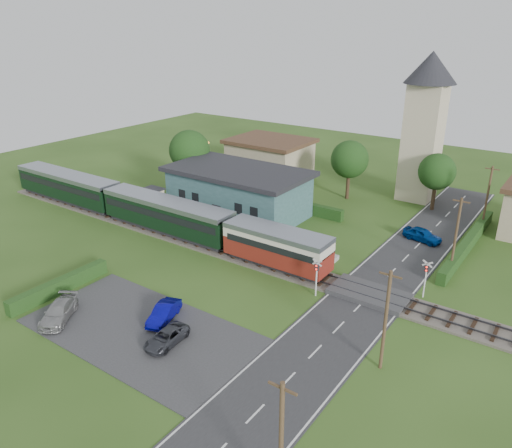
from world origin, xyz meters
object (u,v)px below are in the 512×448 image
Objects in this scene: house_west at (270,158)px; crossing_signal_far at (426,274)px; crossing_signal_near at (317,272)px; pedestrian_far at (172,206)px; equipment_hut at (152,199)px; car_park_blue at (164,313)px; station_building at (238,191)px; car_on_road at (422,235)px; train at (145,208)px; pedestrian_near at (259,232)px; car_park_silver at (59,312)px; church_tower at (425,116)px; car_park_dark at (166,337)px.

house_west reaches higher than crossing_signal_far.
pedestrian_far is at bearing 164.54° from crossing_signal_near.
car_park_blue is at bearing -42.01° from equipment_hut.
station_building is 20.50m from car_on_road.
train is 21.94× the size of pedestrian_near.
car_park_blue is at bearing 1.70° from car_park_silver.
equipment_hut reaches higher than pedestrian_far.
pedestrian_near is (-7.94, -22.98, -8.79)m from church_tower.
equipment_hut is 0.65× the size of car_on_road.
train is 18.48m from car_park_silver.
church_tower reaches higher than station_building.
crossing_signal_far is 0.89× the size of car_park_blue.
car_park_silver is at bearing -169.41° from car_park_dark.
car_park_dark is (19.20, -17.31, -1.17)m from equipment_hut.
train is at bearing 121.47° from car_park_blue.
car_park_silver is (-21.10, -18.89, -1.44)m from crossing_signal_far.
pedestrian_near is at bearing 140.41° from car_on_road.
equipment_hut is 25.04m from crossing_signal_near.
station_building is 14.87m from house_west.
crossing_signal_near is 10.82m from pedestrian_near.
car_park_blue is at bearing -39.50° from train.
crossing_signal_near is at bearing 147.11° from pedestrian_near.
pedestrian_near is at bearing -0.68° from equipment_hut.
pedestrian_far is at bearing -91.03° from house_west.
train reaches higher than car_park_blue.
church_tower is at bearing 61.99° from car_park_blue.
crossing_signal_near reaches higher than pedestrian_far.
pedestrian_near reaches higher than car_park_silver.
car_park_dark is at bearing -66.41° from house_west.
car_on_road is 1.05× the size of car_park_blue.
equipment_hut reaches higher than pedestrian_near.
car_on_road is at bearing -68.69° from church_tower.
pedestrian_near is (12.06, -19.98, -1.36)m from house_west.
church_tower is at bearing -28.46° from pedestrian_far.
pedestrian_far is (-21.75, 6.01, -0.83)m from crossing_signal_near.
equipment_hut is 2.72m from pedestrian_far.
station_building is 7.72m from pedestrian_far.
car_on_road is (3.54, 15.74, -1.43)m from crossing_signal_near.
house_west is 3.30× the size of crossing_signal_far.
crossing_signal_near is at bearing -49.89° from house_west.
equipment_hut is 31.61m from crossing_signal_far.
pedestrian_near is (-4.14, 17.13, 0.85)m from car_park_dark.
train is at bearing -128.52° from church_tower.
crossing_signal_far is at bearing -1.46° from equipment_hut.
train reaches higher than car_park_silver.
car_on_road reaches higher than car_park_silver.
equipment_hut is at bearing -3.39° from pedestrian_near.
car_on_road is at bearing -55.15° from pedestrian_far.
church_tower is 5.37× the size of crossing_signal_near.
car_park_silver is at bearing 74.13° from pedestrian_near.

